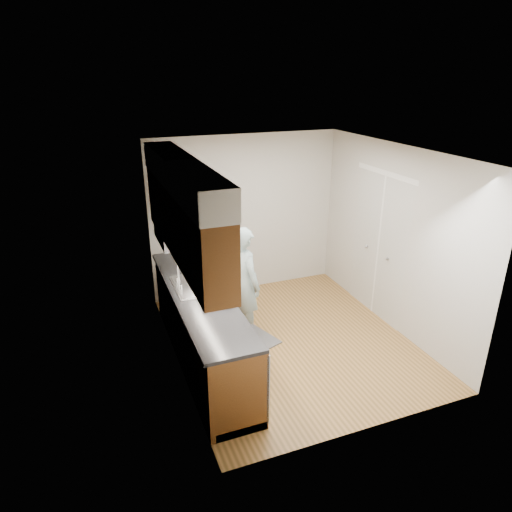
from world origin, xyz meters
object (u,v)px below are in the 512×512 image
(dish_rack, at_px, (216,302))
(person, at_px, (244,276))
(steel_can, at_px, (192,266))
(soda_can, at_px, (202,267))
(soap_bottle_b, at_px, (191,262))
(soap_bottle_a, at_px, (188,260))

(dish_rack, bearing_deg, person, 58.81)
(steel_can, bearing_deg, soda_can, -46.48)
(person, height_order, dish_rack, person)
(person, bearing_deg, dish_rack, 122.80)
(person, bearing_deg, soap_bottle_b, 42.74)
(soap_bottle_a, height_order, soda_can, soap_bottle_a)
(soda_can, height_order, steel_can, soda_can)
(person, xyz_separation_m, soap_bottle_a, (-0.63, 0.41, 0.16))
(soap_bottle_a, height_order, dish_rack, soap_bottle_a)
(soap_bottle_a, relative_size, dish_rack, 0.71)
(soda_can, distance_m, steel_can, 0.15)
(soap_bottle_b, xyz_separation_m, dish_rack, (0.03, -1.03, -0.08))
(person, relative_size, soap_bottle_b, 8.62)
(soda_can, height_order, dish_rack, soda_can)
(person, distance_m, soap_bottle_b, 0.71)
(person, xyz_separation_m, dish_rack, (-0.57, -0.68, 0.07))
(person, distance_m, soap_bottle_a, 0.77)
(soap_bottle_b, relative_size, soda_can, 1.68)
(dish_rack, bearing_deg, steel_can, 100.65)
(soda_can, xyz_separation_m, dish_rack, (-0.08, -0.91, -0.03))
(soap_bottle_a, distance_m, soda_can, 0.23)
(soap_bottle_a, bearing_deg, soap_bottle_b, -62.66)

